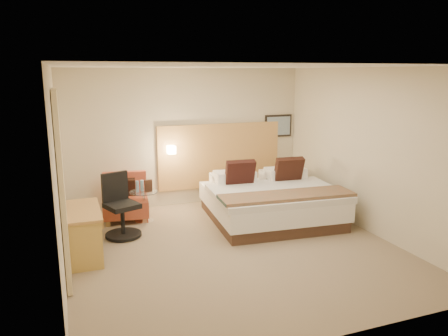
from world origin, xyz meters
name	(u,v)px	position (x,y,z in m)	size (l,w,h in m)	color
floor	(233,248)	(0.00, 0.00, -0.01)	(4.80, 5.00, 0.02)	#827058
ceiling	(233,66)	(0.00, 0.00, 2.71)	(4.80, 5.00, 0.02)	white
wall_back	(186,137)	(0.00, 2.51, 1.35)	(4.80, 0.02, 2.70)	beige
wall_front	(332,212)	(0.00, -2.51, 1.35)	(4.80, 0.02, 2.70)	beige
wall_left	(57,175)	(-2.41, 0.00, 1.35)	(0.02, 5.00, 2.70)	beige
wall_right	(369,151)	(2.41, 0.00, 1.35)	(0.02, 5.00, 2.70)	beige
headboard_panel	(220,155)	(0.70, 2.47, 0.95)	(2.60, 0.04, 1.30)	tan
art_frame	(278,126)	(2.02, 2.48, 1.50)	(0.62, 0.03, 0.47)	black
art_canvas	(279,126)	(2.02, 2.46, 1.50)	(0.54, 0.01, 0.39)	gray
lamp_arm	(171,149)	(-0.35, 2.42, 1.15)	(0.02, 0.02, 0.12)	silver
lamp_shade	(171,150)	(-0.35, 2.36, 1.15)	(0.15, 0.15, 0.15)	#F9E8C2
curtain	(62,189)	(-2.36, -0.25, 1.22)	(0.06, 0.90, 2.42)	beige
bottle_a	(137,186)	(-1.14, 1.69, 0.65)	(0.06, 0.06, 0.20)	#7FA0C4
bottle_b	(142,186)	(-1.05, 1.72, 0.65)	(0.06, 0.06, 0.20)	#98D1EB
menu_folder	(148,186)	(-0.95, 1.63, 0.66)	(0.13, 0.05, 0.22)	#392117
bed	(270,200)	(1.13, 1.01, 0.35)	(2.35, 2.31, 1.08)	#3F2A1F
lounge_chair	(126,201)	(-1.32, 1.94, 0.33)	(0.87, 0.78, 0.83)	#A07F4B
side_table	(144,205)	(-1.04, 1.67, 0.31)	(0.57, 0.57, 0.55)	white
desk	(83,219)	(-2.11, 0.48, 0.56)	(0.53, 1.14, 0.71)	#B28246
desk_chair	(121,211)	(-1.51, 1.11, 0.42)	(0.75, 0.75, 1.03)	black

